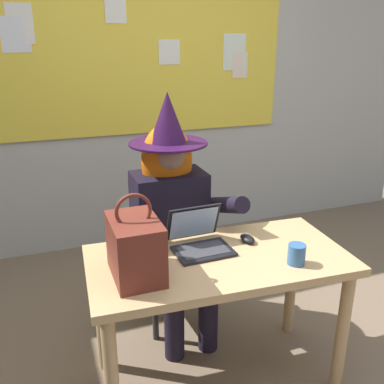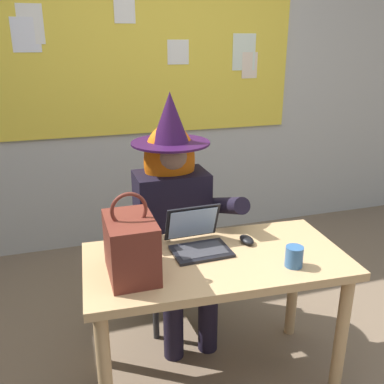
{
  "view_description": "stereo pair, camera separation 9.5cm",
  "coord_description": "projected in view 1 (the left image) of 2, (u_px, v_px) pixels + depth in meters",
  "views": [
    {
      "loc": [
        -0.82,
        -1.51,
        1.67
      ],
      "look_at": [
        -0.11,
        0.41,
        0.94
      ],
      "focal_mm": 39.88,
      "sensor_mm": 36.0,
      "label": 1
    },
    {
      "loc": [
        -0.73,
        -1.54,
        1.67
      ],
      "look_at": [
        -0.11,
        0.41,
        0.94
      ],
      "focal_mm": 39.88,
      "sensor_mm": 36.0,
      "label": 2
    }
  ],
  "objects": [
    {
      "name": "wall_back_bulletin",
      "position": [
        139.0,
        81.0,
        3.4
      ],
      "size": [
        5.33,
        1.99,
        2.7
      ],
      "color": "#B2B2AD",
      "rests_on": "ground"
    },
    {
      "name": "laptop",
      "position": [
        199.0,
        240.0,
        2.07
      ],
      "size": [
        0.28,
        0.27,
        0.2
      ],
      "rotation": [
        0.0,
        0.0,
        0.03
      ],
      "color": "black",
      "rests_on": "desk_main"
    },
    {
      "name": "person_costumed",
      "position": [
        172.0,
        206.0,
        2.44
      ],
      "size": [
        0.59,
        0.68,
        1.41
      ],
      "rotation": [
        0.0,
        0.0,
        -1.57
      ],
      "color": "black",
      "rests_on": "ground"
    },
    {
      "name": "computer_mouse",
      "position": [
        247.0,
        239.0,
        2.14
      ],
      "size": [
        0.07,
        0.11,
        0.03
      ],
      "primitive_type": "ellipsoid",
      "rotation": [
        0.0,
        0.0,
        0.05
      ],
      "color": "black",
      "rests_on": "desk_main"
    },
    {
      "name": "chair_at_desk",
      "position": [
        166.0,
        242.0,
        2.65
      ],
      "size": [
        0.45,
        0.45,
        0.88
      ],
      "rotation": [
        0.0,
        0.0,
        -1.51
      ],
      "color": "black",
      "rests_on": "ground"
    },
    {
      "name": "desk_main",
      "position": [
        218.0,
        276.0,
        2.04
      ],
      "size": [
        1.26,
        0.68,
        0.71
      ],
      "rotation": [
        0.0,
        0.0,
        -0.06
      ],
      "color": "tan",
      "rests_on": "ground"
    },
    {
      "name": "handbag",
      "position": [
        135.0,
        247.0,
        1.8
      ],
      "size": [
        0.2,
        0.3,
        0.38
      ],
      "rotation": [
        0.0,
        0.0,
        -0.0
      ],
      "color": "maroon",
      "rests_on": "desk_main"
    },
    {
      "name": "coffee_mug",
      "position": [
        297.0,
        254.0,
        1.92
      ],
      "size": [
        0.08,
        0.08,
        0.09
      ],
      "primitive_type": "cylinder",
      "color": "#336099",
      "rests_on": "desk_main"
    }
  ]
}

